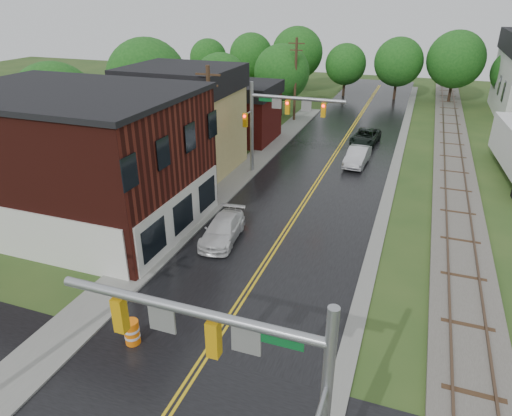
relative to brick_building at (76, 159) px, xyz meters
The scene contains 19 objects.
main_road 19.95m from the brick_building, 50.23° to the left, with size 10.00×90.00×0.02m, color black.
curb_right 27.15m from the brick_building, 48.20° to the left, with size 0.80×70.00×0.12m, color gray.
sidewalk_left 12.52m from the brick_building, 57.86° to the left, with size 2.40×50.00×0.12m, color gray.
brick_building is the anchor object (origin of this frame).
yellow_house 11.14m from the brick_building, 82.32° to the left, with size 8.00×7.00×6.40m, color tan.
darkred_building 20.25m from the brick_building, 82.92° to the left, with size 7.00×6.00×4.40m, color #3F0F0C.
railroad 30.36m from the brick_building, 41.66° to the left, with size 3.20×80.00×0.30m.
traffic_signal_near 20.60m from the brick_building, 39.17° to the right, with size 7.34×0.30×7.20m.
traffic_signal_far 15.03m from the brick_building, 53.08° to the left, with size 7.34×0.43×7.20m.
utility_pole_b 9.03m from the brick_building, 50.93° to the left, with size 1.80×0.28×9.00m.
utility_pole_c 29.56m from the brick_building, 78.91° to the left, with size 1.80×0.28×9.00m.
tree_left_a 10.14m from the brick_building, 136.87° to the left, with size 6.80×6.80×8.67m.
tree_left_b 17.80m from the brick_building, 107.61° to the left, with size 7.60×7.60×9.69m.
tree_left_c 24.94m from the brick_building, 93.14° to the left, with size 6.00×6.00×7.65m.
tree_left_e 31.12m from the brick_building, 83.29° to the left, with size 6.40×6.40×8.16m.
suv_dark 27.32m from the brick_building, 57.51° to the left, with size 2.26×4.90×1.36m, color black.
sedan_silver 22.38m from the brick_building, 48.22° to the left, with size 1.59×4.55×1.50m, color #BBBBC0.
pickup_white 9.93m from the brick_building, ahead, with size 1.87×4.60×1.34m, color silver.
construction_barrel 13.27m from the brick_building, 43.18° to the right, with size 0.62×0.62×1.11m, color orange.
Camera 1 is at (6.72, -5.93, 13.24)m, focal length 32.00 mm.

